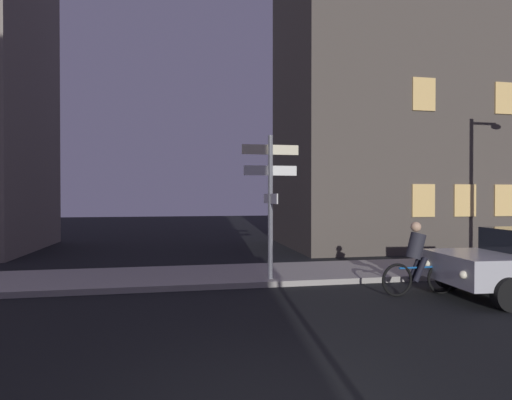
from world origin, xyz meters
TOP-DOWN VIEW (x-y plane):
  - sidewalk_kerb at (0.00, 7.07)m, footprint 40.00×2.64m
  - signpost at (1.29, 6.10)m, footprint 1.41×1.46m
  - cyclist at (4.21, 4.43)m, footprint 1.82×0.34m
  - building_right_block at (7.85, 12.89)m, footprint 8.52×6.08m

SIDE VIEW (x-z plane):
  - sidewalk_kerb at x=0.00m, z-range 0.00..0.14m
  - cyclist at x=4.21m, z-range -0.06..1.55m
  - signpost at x=1.29m, z-range 0.45..3.96m
  - building_right_block at x=7.85m, z-range 0.00..14.62m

